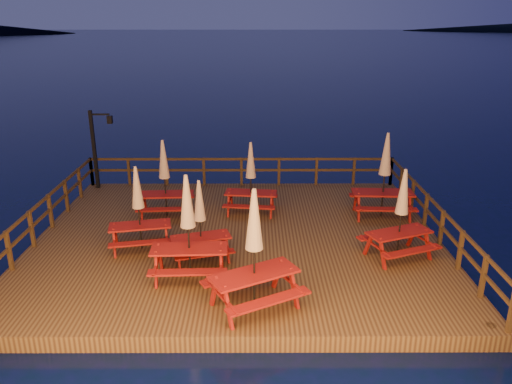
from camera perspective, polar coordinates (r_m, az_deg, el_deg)
ground at (r=15.29m, az=-2.09°, el=-6.43°), size 500.00×500.00×0.00m
deck at (r=15.20m, az=-2.10°, el=-5.75°), size 12.00×10.00×0.40m
deck_piles at (r=15.42m, az=-2.07°, el=-7.43°), size 11.44×9.44×1.40m
railing at (r=16.48m, az=-1.94°, el=-0.07°), size 11.80×9.75×1.10m
lamp_post at (r=19.74m, az=-17.65°, el=5.44°), size 0.85×0.18×3.00m
picnic_table_0 at (r=16.63m, az=14.49°, el=2.02°), size 2.04×1.70×2.81m
picnic_table_1 at (r=12.38m, az=-7.77°, el=-3.84°), size 1.96×1.64×2.73m
picnic_table_2 at (r=16.44m, az=-0.60°, el=1.74°), size 1.85×1.59×2.44m
picnic_table_3 at (r=14.24m, az=-13.28°, el=-1.67°), size 1.95×1.71×2.44m
picnic_table_4 at (r=13.34m, az=-6.41°, el=-3.13°), size 1.90×1.71×2.27m
picnic_table_5 at (r=16.45m, az=-10.41°, el=1.67°), size 1.89×1.59×2.57m
picnic_table_6 at (r=11.00m, az=-0.21°, el=-6.39°), size 2.54×2.39×2.85m
picnic_table_7 at (r=13.89m, az=16.28°, el=-2.28°), size 2.18×2.01×2.53m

